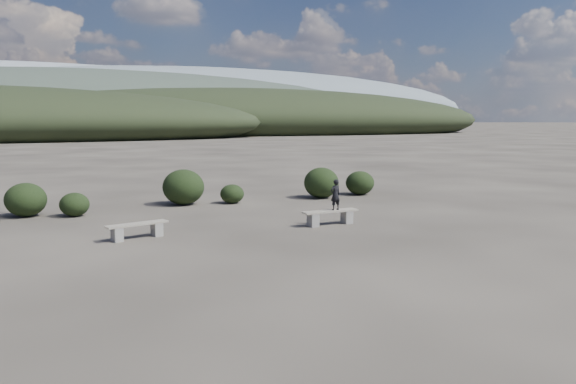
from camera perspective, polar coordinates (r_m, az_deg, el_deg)
name	(u,v)px	position (r m, az deg, el deg)	size (l,w,h in m)	color
ground	(327,260)	(12.74, 3.96, -6.89)	(1200.00, 1200.00, 0.00)	#2D2823
bench_left	(137,229)	(15.40, -15.06, -3.67)	(1.69, 0.80, 0.42)	slate
bench_right	(330,216)	(16.84, 4.31, -2.46)	(1.79, 0.50, 0.44)	slate
seated_person	(335,195)	(16.83, 4.83, -0.27)	(0.34, 0.22, 0.93)	black
shrub_a	(74,204)	(19.58, -20.88, -1.19)	(0.95, 0.95, 0.78)	black
shrub_b	(183,187)	(21.14, -10.58, 0.50)	(1.53, 1.53, 1.31)	black
shrub_c	(232,194)	(21.23, -5.70, -0.19)	(0.90, 0.90, 0.72)	black
shrub_d	(321,183)	(22.61, 3.40, 0.94)	(1.41, 1.41, 1.23)	black
shrub_e	(360,183)	(23.77, 7.32, 0.92)	(1.19, 1.19, 1.00)	black
shrub_f	(26,200)	(20.12, -25.10, -0.72)	(1.30, 1.30, 1.10)	black
mountain_ridges	(54,106)	(350.24, -22.65, 8.03)	(500.00, 400.00, 56.00)	black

